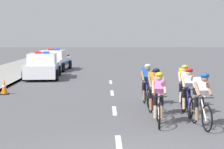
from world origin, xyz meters
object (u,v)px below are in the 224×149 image
(cyclist_third, at_px, (154,91))
(cyclist_sixth, at_px, (184,85))
(cyclist_lead, at_px, (159,98))
(cyclist_fourth, at_px, (187,91))
(traffic_cone_mid, at_px, (4,87))
(cyclist_fifth, at_px, (146,84))
(police_car_second, at_px, (54,61))
(cyclist_second, at_px, (201,99))
(police_car_nearest, at_px, (43,67))

(cyclist_third, relative_size, cyclist_sixth, 1.00)
(cyclist_lead, xyz_separation_m, cyclist_fourth, (1.08, 1.32, 0.00))
(cyclist_fourth, distance_m, traffic_cone_mid, 8.23)
(cyclist_lead, distance_m, traffic_cone_mid, 8.21)
(cyclist_third, relative_size, traffic_cone_mid, 2.69)
(cyclist_fifth, height_order, police_car_second, police_car_second)
(cyclist_fourth, relative_size, cyclist_sixth, 1.00)
(cyclist_fourth, xyz_separation_m, cyclist_fifth, (-1.09, 1.71, 0.00))
(cyclist_fourth, relative_size, cyclist_fifth, 1.00)
(cyclist_second, bearing_deg, cyclist_third, 125.31)
(cyclist_sixth, bearing_deg, police_car_nearest, 124.12)
(cyclist_fourth, xyz_separation_m, police_car_nearest, (-6.28, 10.78, -0.11))
(cyclist_fourth, relative_size, police_car_nearest, 0.38)
(cyclist_lead, bearing_deg, cyclist_fifth, 90.12)
(cyclist_second, relative_size, traffic_cone_mid, 2.68)
(police_car_second, bearing_deg, cyclist_fourth, -68.60)
(police_car_nearest, height_order, police_car_second, same)
(cyclist_second, xyz_separation_m, police_car_nearest, (-6.30, 12.39, -0.11))
(traffic_cone_mid, bearing_deg, cyclist_fifth, -25.32)
(cyclist_third, relative_size, cyclist_fifth, 1.00)
(cyclist_third, relative_size, police_car_nearest, 0.38)
(cyclist_lead, bearing_deg, police_car_second, 106.68)
(cyclist_fifth, height_order, police_car_nearest, police_car_nearest)
(cyclist_lead, relative_size, cyclist_fifth, 1.00)
(cyclist_second, height_order, traffic_cone_mid, cyclist_second)
(cyclist_third, height_order, police_car_nearest, police_car_nearest)
(cyclist_second, distance_m, cyclist_sixth, 2.89)
(cyclist_fifth, distance_m, police_car_nearest, 10.45)
(cyclist_sixth, distance_m, police_car_second, 16.08)
(cyclist_sixth, height_order, traffic_cone_mid, cyclist_sixth)
(cyclist_fourth, bearing_deg, cyclist_lead, -129.39)
(cyclist_second, bearing_deg, police_car_second, 109.68)
(cyclist_sixth, distance_m, traffic_cone_mid, 7.75)
(cyclist_fourth, height_order, police_car_second, police_car_second)
(cyclist_third, height_order, police_car_second, police_car_second)
(cyclist_lead, distance_m, cyclist_second, 1.15)
(police_car_second, relative_size, traffic_cone_mid, 7.09)
(cyclist_second, height_order, police_car_nearest, police_car_nearest)
(traffic_cone_mid, bearing_deg, police_car_second, 86.92)
(police_car_second, height_order, traffic_cone_mid, police_car_second)
(cyclist_second, bearing_deg, traffic_cone_mid, 138.80)
(cyclist_third, relative_size, cyclist_fourth, 1.00)
(cyclist_third, xyz_separation_m, traffic_cone_mid, (-5.85, 4.54, -0.48))
(cyclist_third, height_order, cyclist_fifth, same)
(cyclist_third, distance_m, police_car_second, 16.93)
(cyclist_third, height_order, traffic_cone_mid, cyclist_third)
(cyclist_fifth, distance_m, cyclist_sixth, 1.32)
(cyclist_second, relative_size, cyclist_third, 1.00)
(police_car_nearest, bearing_deg, cyclist_fourth, -59.80)
(cyclist_lead, xyz_separation_m, cyclist_second, (1.11, -0.28, 0.00))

